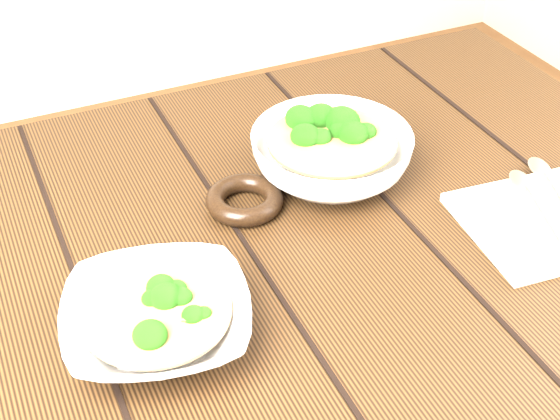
% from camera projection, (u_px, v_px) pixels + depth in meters
% --- Properties ---
extents(table, '(1.20, 0.80, 0.75)m').
position_uv_depth(table, '(265.00, 314.00, 1.01)').
color(table, '#34200F').
rests_on(table, ground).
extents(soup_bowl_front, '(0.24, 0.24, 0.06)m').
position_uv_depth(soup_bowl_front, '(157.00, 319.00, 0.80)').
color(soup_bowl_front, silver).
rests_on(soup_bowl_front, table).
extents(soup_bowl_back, '(0.28, 0.28, 0.08)m').
position_uv_depth(soup_bowl_back, '(331.00, 154.00, 1.03)').
color(soup_bowl_back, silver).
rests_on(soup_bowl_back, table).
extents(trivet, '(0.11, 0.11, 0.02)m').
position_uv_depth(trivet, '(244.00, 200.00, 0.99)').
color(trivet, black).
rests_on(trivet, table).
extents(napkin, '(0.23, 0.19, 0.01)m').
position_uv_depth(napkin, '(551.00, 220.00, 0.97)').
color(napkin, beige).
rests_on(napkin, table).
extents(spoon_left, '(0.07, 0.17, 0.01)m').
position_uv_depth(spoon_left, '(531.00, 197.00, 0.99)').
color(spoon_left, '#A6A292').
rests_on(spoon_left, napkin).
extents(spoon_right, '(0.08, 0.17, 0.01)m').
position_uv_depth(spoon_right, '(549.00, 183.00, 1.01)').
color(spoon_right, '#A6A292').
rests_on(spoon_right, napkin).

